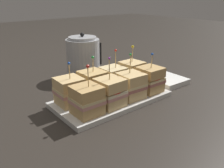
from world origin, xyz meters
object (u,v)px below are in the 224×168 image
at_px(sandwich_front_far_left, 87,100).
at_px(sandwich_back_center_left, 92,84).
at_px(kettle_steel, 83,57).
at_px(sandwich_back_far_left, 69,91).
at_px(napkin_stack, 168,80).
at_px(sandwich_back_center_right, 113,79).
at_px(sandwich_back_far_right, 132,73).
at_px(serving_platter, 112,99).
at_px(sandwich_front_far_right, 150,79).
at_px(sandwich_front_center_right, 131,86).
at_px(sandwich_front_center_left, 110,93).

relative_size(sandwich_front_far_left, sandwich_back_center_left, 1.06).
height_order(sandwich_back_center_left, kettle_steel, kettle_steel).
relative_size(sandwich_back_far_left, kettle_steel, 0.72).
bearing_deg(napkin_stack, sandwich_back_far_left, 172.80).
height_order(sandwich_back_center_right, napkin_stack, sandwich_back_center_right).
distance_m(sandwich_back_far_right, kettle_steel, 0.28).
height_order(serving_platter, sandwich_front_far_right, sandwich_front_far_right).
distance_m(sandwich_front_center_right, napkin_stack, 0.28).
relative_size(sandwich_front_center_right, sandwich_back_center_right, 1.00).
xyz_separation_m(sandwich_front_far_right, kettle_steel, (-0.08, 0.37, 0.03)).
bearing_deg(sandwich_back_far_right, sandwich_back_center_right, -179.94).
relative_size(sandwich_front_center_right, kettle_steel, 0.79).
height_order(sandwich_front_center_right, sandwich_back_far_left, sandwich_front_center_right).
bearing_deg(sandwich_back_far_left, sandwich_back_far_right, 0.20).
distance_m(serving_platter, sandwich_back_far_left, 0.17).
bearing_deg(sandwich_front_far_left, serving_platter, 19.72).
height_order(sandwich_front_center_left, sandwich_back_far_right, sandwich_front_center_left).
relative_size(sandwich_back_center_left, napkin_stack, 1.06).
bearing_deg(kettle_steel, sandwich_back_far_left, -130.95).
relative_size(serving_platter, sandwich_front_far_left, 2.63).
height_order(serving_platter, sandwich_front_center_left, sandwich_front_center_left).
bearing_deg(sandwich_back_center_left, kettle_steel, 63.74).
xyz_separation_m(sandwich_front_center_right, sandwich_back_far_right, (0.10, 0.10, 0.00)).
bearing_deg(sandwich_front_far_right, sandwich_front_center_left, -179.13).
bearing_deg(sandwich_back_far_right, sandwich_front_far_left, -160.70).
bearing_deg(sandwich_back_center_right, napkin_stack, -12.49).
distance_m(serving_platter, sandwich_front_center_left, 0.10).
bearing_deg(napkin_stack, sandwich_back_center_right, 167.51).
distance_m(sandwich_back_center_right, sandwich_back_far_right, 0.10).
relative_size(sandwich_front_far_left, sandwich_front_center_right, 0.98).
bearing_deg(sandwich_back_center_right, sandwich_back_center_left, -179.78).
relative_size(kettle_steel, napkin_stack, 1.45).
xyz_separation_m(serving_platter, sandwich_front_far_left, (-0.15, -0.05, 0.06)).
xyz_separation_m(sandwich_back_center_right, sandwich_back_far_right, (0.10, 0.00, 0.00)).
xyz_separation_m(sandwich_back_far_left, sandwich_back_center_left, (0.10, 0.00, 0.00)).
xyz_separation_m(sandwich_back_far_right, kettle_steel, (-0.08, 0.26, 0.03)).
bearing_deg(napkin_stack, sandwich_front_center_left, -173.29).
bearing_deg(sandwich_back_far_right, sandwich_front_center_left, -152.62).
distance_m(sandwich_front_far_left, sandwich_back_center_right, 0.22).
bearing_deg(sandwich_back_center_left, sandwich_back_far_left, -179.66).
bearing_deg(sandwich_back_far_right, napkin_stack, -19.57).
distance_m(sandwich_back_center_right, kettle_steel, 0.27).
relative_size(sandwich_back_center_right, kettle_steel, 0.78).
xyz_separation_m(sandwich_front_far_left, sandwich_back_center_left, (0.09, 0.10, 0.00)).
height_order(sandwich_front_center_right, sandwich_front_far_right, sandwich_front_center_right).
height_order(sandwich_front_far_left, sandwich_front_far_right, sandwich_front_far_left).
bearing_deg(sandwich_back_center_left, serving_platter, -44.14).
relative_size(sandwich_front_far_left, sandwich_back_far_left, 1.08).
distance_m(sandwich_front_far_right, sandwich_back_center_right, 0.15).
distance_m(sandwich_front_far_right, kettle_steel, 0.38).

